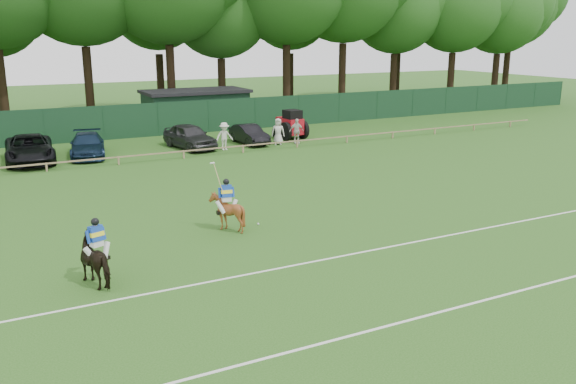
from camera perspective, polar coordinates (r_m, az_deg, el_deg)
ground at (r=22.04m, az=2.46°, el=-5.44°), size 160.00×160.00×0.00m
horse_dark at (r=19.85m, az=-17.34°, el=-6.08°), size 1.40×2.01×1.55m
horse_chestnut at (r=24.09m, az=-5.74°, el=-1.86°), size 1.43×1.55×1.50m
suv_black at (r=39.69m, az=-23.03°, el=3.73°), size 3.05×6.02×1.63m
sedan_navy at (r=40.27m, az=-18.25°, el=4.18°), size 2.89×5.29×1.45m
hatch_grey at (r=41.54m, az=-9.17°, el=5.17°), size 2.79×5.12×1.65m
estate_black at (r=42.85m, az=-3.66°, el=5.41°), size 1.57×4.10×1.33m
spectator_left at (r=40.67m, az=-5.98°, el=5.21°), size 1.19×0.68×1.83m
spectator_mid at (r=42.79m, az=0.80°, el=5.72°), size 1.09×0.60×1.76m
spectator_right at (r=42.41m, az=-0.93°, el=5.68°), size 1.06×0.93×1.83m
rider_dark at (r=19.61m, az=-17.48°, el=-4.15°), size 0.92×0.54×1.41m
rider_chestnut at (r=23.89m, az=-5.78°, el=-0.26°), size 0.93×0.66×2.05m
polo_ball at (r=24.82m, az=-2.81°, el=-3.00°), size 0.09×0.09×0.09m
pitch_lines at (r=19.31m, az=7.69°, el=-8.57°), size 60.00×5.10×0.01m
pitch_rail at (r=38.05m, az=-11.18°, el=3.63°), size 62.10×0.10×0.50m
perimeter_fence at (r=46.52m, az=-14.42°, el=6.44°), size 92.08×0.08×2.50m
utility_shed at (r=50.99m, az=-8.62°, el=7.76°), size 8.40×4.40×3.04m
tree_row at (r=54.86m, az=-14.26°, el=6.34°), size 96.00×12.00×21.00m
tractor at (r=44.85m, az=0.27°, el=6.29°), size 1.88×2.65×2.12m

